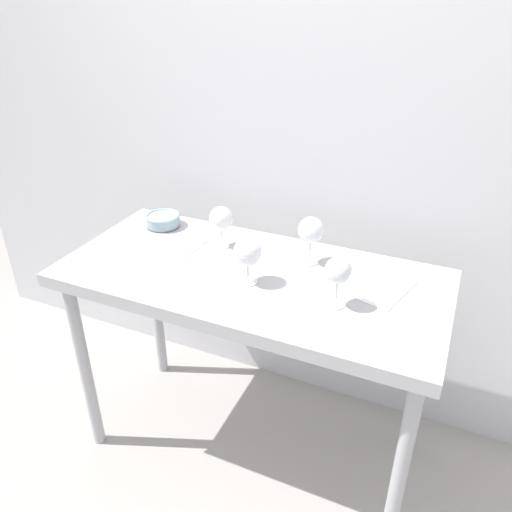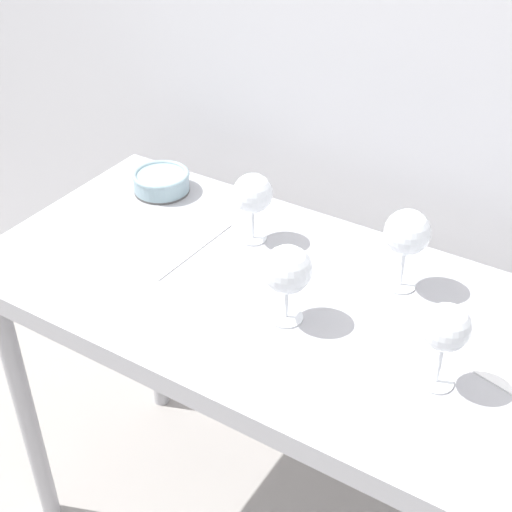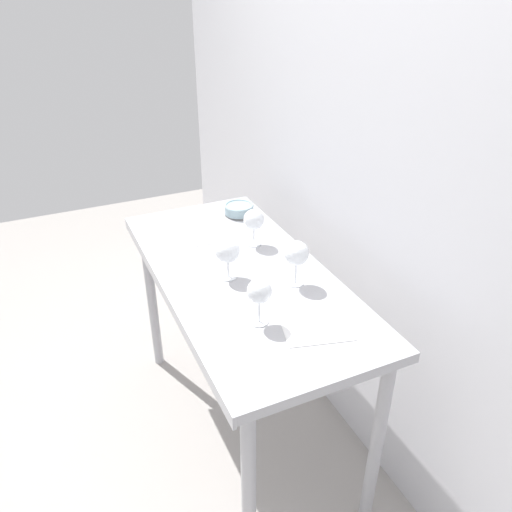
{
  "view_description": "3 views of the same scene",
  "coord_description": "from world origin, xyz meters",
  "px_view_note": "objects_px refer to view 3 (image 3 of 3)",
  "views": [
    {
      "loc": [
        0.65,
        -1.43,
        1.83
      ],
      "look_at": [
        0.02,
        -0.01,
        0.98
      ],
      "focal_mm": 35.23,
      "sensor_mm": 36.0,
      "label": 1
    },
    {
      "loc": [
        0.56,
        -1.05,
        1.84
      ],
      "look_at": [
        -0.07,
        -0.04,
        1.0
      ],
      "focal_mm": 50.96,
      "sensor_mm": 36.0,
      "label": 2
    },
    {
      "loc": [
        1.62,
        -0.68,
        1.98
      ],
      "look_at": [
        0.08,
        0.02,
        1.01
      ],
      "focal_mm": 35.55,
      "sensor_mm": 36.0,
      "label": 3
    }
  ],
  "objects_px": {
    "wine_glass_far_left": "(254,220)",
    "tasting_sheet_upper": "(316,326)",
    "wine_glass_near_right": "(259,292)",
    "wine_glass_near_center": "(228,252)",
    "wine_glass_far_right": "(296,254)",
    "tasting_sheet_lower": "(219,234)",
    "tasting_bowl": "(239,209)"
  },
  "relations": [
    {
      "from": "wine_glass_far_left",
      "to": "tasting_bowl",
      "type": "height_order",
      "value": "wine_glass_far_left"
    },
    {
      "from": "tasting_sheet_upper",
      "to": "tasting_bowl",
      "type": "relative_size",
      "value": 1.58
    },
    {
      "from": "wine_glass_near_center",
      "to": "tasting_bowl",
      "type": "bearing_deg",
      "value": 152.85
    },
    {
      "from": "tasting_bowl",
      "to": "tasting_sheet_lower",
      "type": "bearing_deg",
      "value": -46.32
    },
    {
      "from": "tasting_bowl",
      "to": "tasting_sheet_upper",
      "type": "bearing_deg",
      "value": -6.92
    },
    {
      "from": "wine_glass_near_center",
      "to": "tasting_bowl",
      "type": "height_order",
      "value": "wine_glass_near_center"
    },
    {
      "from": "tasting_sheet_lower",
      "to": "tasting_bowl",
      "type": "relative_size",
      "value": 1.82
    },
    {
      "from": "wine_glass_far_left",
      "to": "wine_glass_near_center",
      "type": "bearing_deg",
      "value": -44.75
    },
    {
      "from": "wine_glass_far_right",
      "to": "tasting_sheet_upper",
      "type": "bearing_deg",
      "value": -13.88
    },
    {
      "from": "wine_glass_far_right",
      "to": "tasting_sheet_upper",
      "type": "height_order",
      "value": "wine_glass_far_right"
    },
    {
      "from": "wine_glass_far_right",
      "to": "wine_glass_near_center",
      "type": "bearing_deg",
      "value": -124.64
    },
    {
      "from": "wine_glass_near_right",
      "to": "tasting_sheet_upper",
      "type": "xyz_separation_m",
      "value": [
        0.1,
        0.17,
        -0.12
      ]
    },
    {
      "from": "wine_glass_near_center",
      "to": "tasting_sheet_upper",
      "type": "relative_size",
      "value": 0.73
    },
    {
      "from": "wine_glass_far_left",
      "to": "wine_glass_far_right",
      "type": "bearing_deg",
      "value": 2.23
    },
    {
      "from": "wine_glass_near_right",
      "to": "wine_glass_far_right",
      "type": "bearing_deg",
      "value": 125.72
    },
    {
      "from": "wine_glass_far_left",
      "to": "wine_glass_near_right",
      "type": "height_order",
      "value": "wine_glass_near_right"
    },
    {
      "from": "tasting_sheet_lower",
      "to": "tasting_bowl",
      "type": "height_order",
      "value": "tasting_bowl"
    },
    {
      "from": "wine_glass_near_right",
      "to": "tasting_bowl",
      "type": "xyz_separation_m",
      "value": [
        -0.84,
        0.28,
        -0.1
      ]
    },
    {
      "from": "wine_glass_far_left",
      "to": "tasting_sheet_upper",
      "type": "relative_size",
      "value": 0.73
    },
    {
      "from": "wine_glass_far_right",
      "to": "tasting_bowl",
      "type": "distance_m",
      "value": 0.69
    },
    {
      "from": "wine_glass_near_center",
      "to": "wine_glass_near_right",
      "type": "xyz_separation_m",
      "value": [
        0.32,
        -0.01,
        0.01
      ]
    },
    {
      "from": "tasting_sheet_lower",
      "to": "tasting_sheet_upper",
      "type": "bearing_deg",
      "value": 6.6
    },
    {
      "from": "wine_glass_near_right",
      "to": "tasting_bowl",
      "type": "bearing_deg",
      "value": 161.56
    },
    {
      "from": "wine_glass_near_center",
      "to": "tasting_sheet_lower",
      "type": "distance_m",
      "value": 0.39
    },
    {
      "from": "tasting_sheet_upper",
      "to": "wine_glass_far_right",
      "type": "bearing_deg",
      "value": -179.17
    },
    {
      "from": "wine_glass_near_center",
      "to": "wine_glass_far_right",
      "type": "distance_m",
      "value": 0.27
    },
    {
      "from": "tasting_sheet_lower",
      "to": "wine_glass_near_right",
      "type": "bearing_deg",
      "value": -6.7
    },
    {
      "from": "wine_glass_near_right",
      "to": "tasting_sheet_upper",
      "type": "height_order",
      "value": "wine_glass_near_right"
    },
    {
      "from": "wine_glass_near_center",
      "to": "wine_glass_near_right",
      "type": "distance_m",
      "value": 0.32
    },
    {
      "from": "tasting_sheet_lower",
      "to": "wine_glass_near_center",
      "type": "bearing_deg",
      "value": -12.61
    },
    {
      "from": "wine_glass_near_right",
      "to": "wine_glass_far_right",
      "type": "xyz_separation_m",
      "value": [
        -0.17,
        0.23,
        0.01
      ]
    },
    {
      "from": "wine_glass_far_right",
      "to": "tasting_sheet_upper",
      "type": "relative_size",
      "value": 0.79
    }
  ]
}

